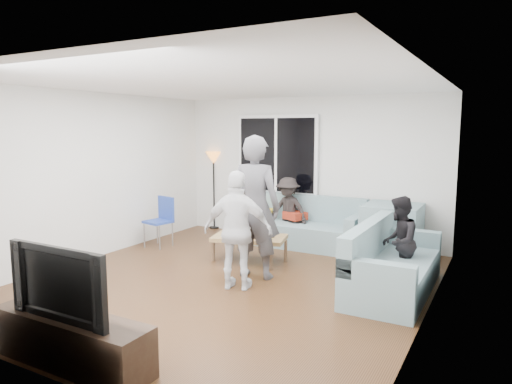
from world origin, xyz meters
The scene contains 32 objects.
floor centered at (0.00, 0.00, -0.02)m, with size 5.00×5.50×0.04m, color #56351C.
ceiling centered at (0.00, 0.00, 2.62)m, with size 5.00×5.50×0.04m, color white.
wall_back centered at (0.00, 2.77, 1.30)m, with size 5.00×0.04×2.60m, color silver.
wall_front centered at (0.00, -2.77, 1.30)m, with size 5.00×0.04×2.60m, color silver.
wall_left centered at (-2.52, 0.00, 1.30)m, with size 0.04×5.50×2.60m, color silver.
wall_right centered at (2.52, 0.00, 1.30)m, with size 0.04×5.50×2.60m, color silver.
window_frame centered at (-0.60, 2.69, 1.55)m, with size 1.62×0.06×1.47m, color white.
window_glass centered at (-0.60, 2.65, 1.55)m, with size 1.50×0.02×1.35m, color black.
window_mullion centered at (-0.60, 2.64, 1.55)m, with size 0.05×0.03×1.35m, color white.
radiator centered at (-0.60, 2.65, 0.31)m, with size 1.30×0.12×0.62m, color silver.
potted_plant centered at (-0.36, 2.62, 0.80)m, with size 0.19×0.16×0.35m, color #39692A.
vase centered at (-0.84, 2.62, 0.71)m, with size 0.17×0.17×0.18m, color white.
sofa_back_section centered at (0.01, 2.27, 0.42)m, with size 2.30×0.85×0.85m, color gray, non-canonical shape.
sofa_right_section centered at (2.02, 0.70, 0.42)m, with size 0.85×2.00×0.85m, color gray, non-canonical shape.
sofa_corner centered at (1.64, 2.27, 0.42)m, with size 0.85×0.85×0.85m, color gray.
cushion_yellow centered at (-0.69, 2.25, 0.51)m, with size 0.38×0.32×0.14m, color gold.
cushion_red centered at (-0.06, 2.33, 0.51)m, with size 0.36×0.30×0.13m, color maroon.
coffee_table centered at (-0.22, 0.98, 0.20)m, with size 1.10×0.60×0.40m, color #A4844F.
pitcher centered at (-0.20, 0.96, 0.49)m, with size 0.17×0.17×0.17m, color maroon.
side_chair centered at (-2.05, 1.00, 0.43)m, with size 0.40×0.40×0.86m, color #233C98, non-canonical shape.
floor_lamp centered at (-2.05, 2.72, 0.78)m, with size 0.32×0.32×1.56m, color orange, non-canonical shape.
player_left centered at (0.21, 0.38, 0.98)m, with size 0.71×0.47×1.95m, color #4C4B50.
player_right centered at (0.25, -0.15, 0.76)m, with size 0.89×0.37×1.52m, color silver.
spectator_right centered at (2.02, 0.93, 0.59)m, with size 0.57×0.45×1.18m, color black.
spectator_back centered at (-0.19, 2.30, 0.59)m, with size 0.77×0.44×1.18m, color black.
tv_console centered at (-0.02, -2.50, 0.22)m, with size 1.60×0.40×0.44m, color #2E2117.
television centered at (-0.02, -2.50, 0.76)m, with size 1.11×0.15×0.64m, color black.
bottle_d centered at (0.04, 0.90, 0.53)m, with size 0.07×0.07×0.27m, color #D04B12.
bottle_b centered at (-0.31, 0.89, 0.51)m, with size 0.08×0.08×0.21m, color #3A991B.
bottle_a centered at (-0.54, 1.08, 0.50)m, with size 0.07×0.07×0.20m, color orange.
bottle_c centered at (-0.18, 1.08, 0.50)m, with size 0.07×0.07×0.20m, color black.
bottle_e centered at (0.12, 1.07, 0.51)m, with size 0.07×0.07×0.21m, color black.
Camera 1 is at (3.21, -5.05, 2.04)m, focal length 32.49 mm.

